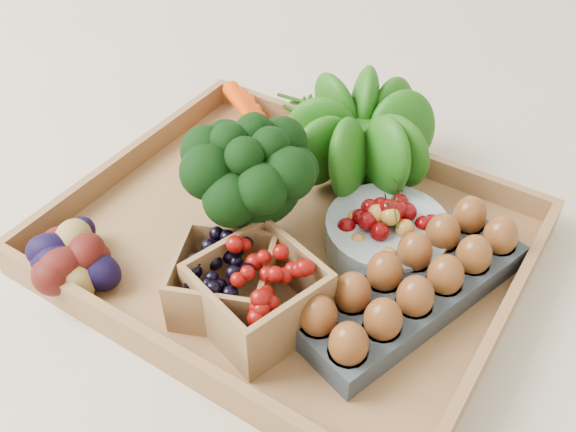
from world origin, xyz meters
The scene contains 10 objects.
ground centered at (0.00, 0.00, 0.00)m, with size 4.00×4.00×0.00m, color beige.
tray centered at (0.00, 0.00, 0.01)m, with size 0.55×0.45×0.01m, color #986B3F.
carrots centered at (-0.13, 0.13, 0.04)m, with size 0.18×0.13×0.04m, color #E33C00, non-canonical shape.
lettuce centered at (0.01, 0.17, 0.09)m, with size 0.15×0.15×0.15m, color #124B0B.
broccoli centered at (-0.04, -0.02, 0.08)m, with size 0.16×0.16×0.12m, color black, non-canonical shape.
cherry_bowl centered at (0.11, 0.06, 0.04)m, with size 0.15×0.15×0.04m, color #8C9EA5.
egg_carton centered at (0.17, 0.00, 0.03)m, with size 0.10×0.29×0.03m, color #353E44.
potatoes centered at (-0.19, -0.18, 0.06)m, with size 0.14×0.14×0.08m, color #3F0D0A, non-canonical shape.
punnet_blackberry centered at (-0.01, -0.12, 0.05)m, with size 0.11×0.11×0.07m, color black.
punnet_raspberry centered at (0.04, -0.12, 0.06)m, with size 0.12×0.12×0.08m, color #660704.
Camera 1 is at (0.31, -0.48, 0.59)m, focal length 40.00 mm.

